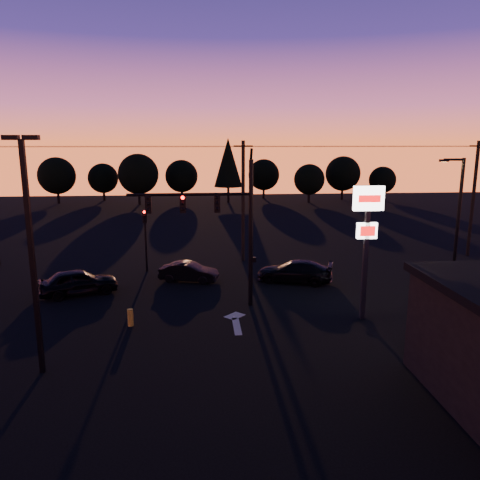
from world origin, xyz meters
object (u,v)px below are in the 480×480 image
object	(u,v)px
streetlight	(457,219)
pylon_sign	(367,224)
car_mid	(189,272)
car_right	(295,271)
parking_lot_light	(31,242)
traffic_signal_mast	(221,218)
car_left	(78,282)
secondary_signal	(145,231)
bollard	(130,318)

from	to	relation	value
streetlight	pylon_sign	bearing A→B (deg)	-149.92
car_mid	car_right	distance (m)	6.86
parking_lot_light	car_mid	size ratio (longest dim) A/B	2.41
traffic_signal_mast	pylon_sign	bearing A→B (deg)	-19.36
car_mid	car_right	size ratio (longest dim) A/B	0.78
traffic_signal_mast	car_left	bearing A→B (deg)	161.98
pylon_sign	traffic_signal_mast	bearing A→B (deg)	160.64
traffic_signal_mast	streetlight	distance (m)	14.10
streetlight	secondary_signal	bearing A→B (deg)	162.44
traffic_signal_mast	bollard	bearing A→B (deg)	-151.80
car_left	bollard	bearing A→B (deg)	-165.61
traffic_signal_mast	bollard	size ratio (longest dim) A/B	10.00
traffic_signal_mast	streetlight	world-z (taller)	traffic_signal_mast
car_left	traffic_signal_mast	bearing A→B (deg)	-129.48
traffic_signal_mast	pylon_sign	distance (m)	7.52
parking_lot_light	car_left	bearing A→B (deg)	95.72
car_mid	car_right	world-z (taller)	car_right
traffic_signal_mast	bollard	world-z (taller)	traffic_signal_mast
car_left	car_mid	distance (m)	6.81
car_mid	parking_lot_light	bearing A→B (deg)	170.05
streetlight	bollard	world-z (taller)	streetlight
pylon_sign	car_right	xyz separation A→B (m)	(-2.18, 6.64, -4.21)
secondary_signal	parking_lot_light	xyz separation A→B (m)	(-2.50, -14.49, 2.41)
car_right	pylon_sign	bearing A→B (deg)	37.24
secondary_signal	car_left	distance (m)	6.26
streetlight	car_right	world-z (taller)	streetlight
parking_lot_light	car_mid	world-z (taller)	parking_lot_light
traffic_signal_mast	secondary_signal	size ratio (longest dim) A/B	1.97
parking_lot_light	pylon_sign	bearing A→B (deg)	17.23
secondary_signal	parking_lot_light	distance (m)	14.90
car_mid	car_left	bearing A→B (deg)	123.22
pylon_sign	car_left	bearing A→B (deg)	161.36
streetlight	car_mid	bearing A→B (deg)	168.09
streetlight	car_right	distance (m)	10.17
parking_lot_light	bollard	distance (m)	7.18
secondary_signal	streetlight	world-z (taller)	streetlight
streetlight	bollard	xyz separation A→B (m)	(-18.63, -3.98, -3.99)
traffic_signal_mast	car_left	world-z (taller)	traffic_signal_mast
secondary_signal	car_mid	world-z (taller)	secondary_signal
parking_lot_light	car_right	distance (m)	17.22
traffic_signal_mast	car_right	world-z (taller)	traffic_signal_mast
parking_lot_light	car_right	world-z (taller)	parking_lot_light
streetlight	car_mid	world-z (taller)	streetlight
car_mid	secondary_signal	bearing A→B (deg)	63.58
secondary_signal	car_mid	xyz separation A→B (m)	(2.99, -2.63, -2.24)
streetlight	bollard	distance (m)	19.46
traffic_signal_mast	car_right	xyz separation A→B (m)	(4.91, 4.15, -4.23)
pylon_sign	streetlight	distance (m)	8.00
traffic_signal_mast	parking_lot_light	world-z (taller)	parking_lot_light
secondary_signal	pylon_sign	size ratio (longest dim) A/B	0.64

